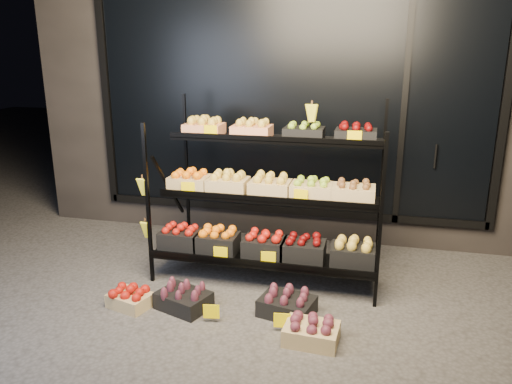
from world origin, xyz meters
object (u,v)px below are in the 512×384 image
(display_rack, at_px, (267,196))
(floor_crate_midleft, at_px, (183,298))
(floor_crate_midright, at_px, (312,331))
(floor_crate_left, at_px, (130,297))

(display_rack, height_order, floor_crate_midleft, display_rack)
(floor_crate_midleft, height_order, floor_crate_midright, floor_crate_midleft)
(floor_crate_midleft, bearing_deg, floor_crate_midright, 7.24)
(floor_crate_left, bearing_deg, display_rack, 58.95)
(floor_crate_left, bearing_deg, floor_crate_midleft, 26.33)
(floor_crate_midright, bearing_deg, floor_crate_midleft, 171.02)
(floor_crate_midleft, relative_size, floor_crate_midright, 1.21)
(display_rack, xyz_separation_m, floor_crate_midright, (0.58, -1.08, -0.69))
(floor_crate_midleft, distance_m, floor_crate_midright, 1.14)
(display_rack, bearing_deg, floor_crate_left, -137.26)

